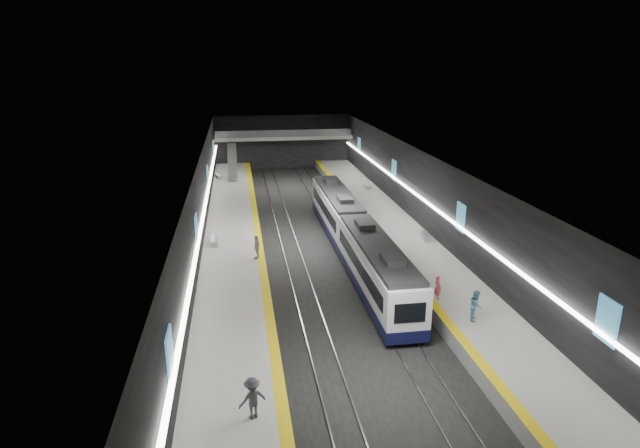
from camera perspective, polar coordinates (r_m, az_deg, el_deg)
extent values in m
plane|color=black|center=(48.40, -0.29, -2.21)|extent=(70.00, 70.00, 0.00)
cube|color=beige|center=(46.33, -0.30, 7.14)|extent=(20.00, 70.00, 0.04)
cube|color=black|center=(46.83, -12.49, 1.82)|extent=(0.04, 70.00, 8.00)
cube|color=black|center=(49.64, 11.21, 2.78)|extent=(0.04, 70.00, 8.00)
cube|color=black|center=(81.29, -4.02, 8.71)|extent=(20.00, 0.04, 8.00)
cube|color=slate|center=(47.76, -9.22, -2.09)|extent=(5.00, 70.00, 1.00)
cube|color=#A8A8A3|center=(47.59, -9.25, -1.51)|extent=(5.00, 70.00, 0.02)
cube|color=#DEC10B|center=(47.61, -6.61, -1.37)|extent=(0.60, 70.00, 0.02)
cube|color=slate|center=(49.85, 8.27, -1.20)|extent=(5.00, 70.00, 1.00)
cube|color=#A8A8A3|center=(49.69, 8.30, -0.65)|extent=(5.00, 70.00, 0.02)
cube|color=#DEC10B|center=(49.10, 5.84, -0.76)|extent=(0.60, 70.00, 0.02)
cube|color=gray|center=(48.04, -4.09, -2.34)|extent=(0.08, 70.00, 0.12)
cube|color=gray|center=(48.16, -2.38, -2.26)|extent=(0.08, 70.00, 0.12)
cube|color=gray|center=(48.66, 1.79, -2.04)|extent=(0.08, 70.00, 0.12)
cube|color=gray|center=(48.94, 3.45, -1.95)|extent=(0.08, 70.00, 0.12)
cube|color=#0E0F33|center=(38.37, 5.97, -6.54)|extent=(2.65, 15.00, 0.80)
cube|color=white|center=(37.73, 6.05, -4.25)|extent=(2.65, 15.00, 2.50)
cube|color=black|center=(37.24, 6.11, -2.24)|extent=(2.44, 14.25, 0.30)
cube|color=black|center=(37.71, 6.05, -4.18)|extent=(2.69, 13.20, 1.00)
cube|color=black|center=(31.19, 9.58, -9.35)|extent=(1.85, 0.05, 1.20)
cube|color=#0E0F33|center=(52.08, 1.82, 0.08)|extent=(2.65, 15.00, 0.80)
cube|color=white|center=(51.61, 1.83, 1.83)|extent=(2.65, 15.00, 2.50)
cube|color=black|center=(51.25, 1.85, 3.34)|extent=(2.44, 14.25, 0.30)
cube|color=black|center=(51.60, 1.83, 1.88)|extent=(2.69, 13.20, 1.00)
cube|color=black|center=(44.58, 3.61, -0.81)|extent=(1.85, 0.05, 1.20)
cube|color=#3E8FBC|center=(23.48, -15.72, -13.39)|extent=(0.10, 1.50, 2.20)
cube|color=#3E8FBC|center=(39.03, -13.05, -0.59)|extent=(0.10, 1.50, 2.20)
cube|color=#3E8FBC|center=(56.41, -11.90, 5.01)|extent=(0.10, 1.50, 2.20)
cube|color=#3E8FBC|center=(73.10, -11.31, 7.83)|extent=(0.10, 1.50, 2.20)
cube|color=#3E8FBC|center=(28.65, 28.30, -9.08)|extent=(0.10, 1.50, 2.20)
cube|color=#3E8FBC|center=(42.34, 14.77, 0.69)|extent=(0.10, 1.50, 2.20)
cube|color=#3E8FBC|center=(58.75, 7.89, 5.71)|extent=(0.10, 1.50, 2.20)
cube|color=#3E8FBC|center=(74.92, 4.18, 8.35)|extent=(0.10, 1.50, 2.20)
cube|color=white|center=(46.87, -12.23, 1.59)|extent=(0.25, 68.60, 0.12)
cube|color=white|center=(49.62, 10.98, 2.55)|extent=(0.25, 68.60, 0.12)
cube|color=gray|center=(79.18, -3.91, 9.21)|extent=(20.00, 3.00, 0.50)
cube|color=#47474C|center=(77.64, -3.82, 9.61)|extent=(19.60, 0.08, 1.00)
cube|color=#99999E|center=(72.33, -9.34, 6.55)|extent=(1.20, 7.50, 3.92)
cube|color=#99999E|center=(46.45, -11.20, -1.80)|extent=(0.57, 1.95, 0.47)
cube|color=#99999E|center=(71.54, -10.76, 5.00)|extent=(1.03, 2.11, 0.50)
cube|color=#99999E|center=(47.67, 11.22, -1.30)|extent=(0.79, 1.98, 0.47)
cube|color=#99999E|center=(65.24, 5.10, 4.03)|extent=(0.55, 1.89, 0.46)
imported|color=#CD4C5C|center=(36.08, 12.44, -6.64)|extent=(0.53, 0.67, 1.62)
imported|color=#518BB0|center=(33.85, 16.29, -8.34)|extent=(1.06, 1.15, 1.91)
imported|color=beige|center=(42.35, -6.75, -2.46)|extent=(0.82, 1.21, 1.90)
imported|color=#404248|center=(24.77, -7.23, -17.97)|extent=(1.45, 1.17, 1.96)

